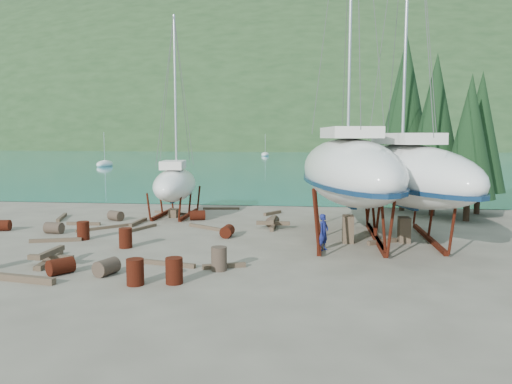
# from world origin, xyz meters

# --- Properties ---
(ground) EXTENTS (600.00, 600.00, 0.00)m
(ground) POSITION_xyz_m (0.00, 0.00, 0.00)
(ground) COLOR #5E574A
(ground) RESTS_ON ground
(bay_water) EXTENTS (700.00, 700.00, 0.00)m
(bay_water) POSITION_xyz_m (0.00, 315.00, 0.01)
(bay_water) COLOR #196E81
(bay_water) RESTS_ON ground
(far_hill) EXTENTS (800.00, 360.00, 110.00)m
(far_hill) POSITION_xyz_m (0.00, 320.00, 0.00)
(far_hill) COLOR #1F381C
(far_hill) RESTS_ON ground
(far_house_left) EXTENTS (6.60, 5.60, 5.60)m
(far_house_left) POSITION_xyz_m (-60.00, 190.00, 2.92)
(far_house_left) COLOR beige
(far_house_left) RESTS_ON ground
(far_house_center) EXTENTS (6.60, 5.60, 5.60)m
(far_house_center) POSITION_xyz_m (-20.00, 190.00, 2.92)
(far_house_center) COLOR beige
(far_house_center) RESTS_ON ground
(far_house_right) EXTENTS (6.60, 5.60, 5.60)m
(far_house_right) POSITION_xyz_m (30.00, 190.00, 2.92)
(far_house_right) COLOR beige
(far_house_right) RESTS_ON ground
(cypress_near_right) EXTENTS (3.60, 3.60, 10.00)m
(cypress_near_right) POSITION_xyz_m (12.50, 12.00, 5.79)
(cypress_near_right) COLOR black
(cypress_near_right) RESTS_ON ground
(cypress_mid_right) EXTENTS (3.06, 3.06, 8.50)m
(cypress_mid_right) POSITION_xyz_m (14.00, 10.00, 4.92)
(cypress_mid_right) COLOR black
(cypress_mid_right) RESTS_ON ground
(cypress_back_left) EXTENTS (4.14, 4.14, 11.50)m
(cypress_back_left) POSITION_xyz_m (11.00, 14.00, 6.66)
(cypress_back_left) COLOR black
(cypress_back_left) RESTS_ON ground
(cypress_far_right) EXTENTS (3.24, 3.24, 9.00)m
(cypress_far_right) POSITION_xyz_m (15.50, 13.00, 5.21)
(cypress_far_right) COLOR black
(cypress_far_right) RESTS_ON ground
(moored_boat_left) EXTENTS (2.00, 5.00, 6.05)m
(moored_boat_left) POSITION_xyz_m (-30.00, 60.00, 0.39)
(moored_boat_left) COLOR silver
(moored_boat_left) RESTS_ON ground
(moored_boat_mid) EXTENTS (2.00, 5.00, 6.05)m
(moored_boat_mid) POSITION_xyz_m (10.00, 80.00, 0.39)
(moored_boat_mid) COLOR silver
(moored_boat_mid) RESTS_ON ground
(moored_boat_far) EXTENTS (2.00, 5.00, 6.05)m
(moored_boat_far) POSITION_xyz_m (-8.00, 110.00, 0.39)
(moored_boat_far) COLOR silver
(moored_boat_far) RESTS_ON ground
(large_sailboat_near) EXTENTS (5.72, 13.60, 20.76)m
(large_sailboat_near) POSITION_xyz_m (6.76, 3.81, 3.34)
(large_sailboat_near) COLOR silver
(large_sailboat_near) RESTS_ON ground
(large_sailboat_far) EXTENTS (6.84, 12.74, 19.34)m
(large_sailboat_far) POSITION_xyz_m (9.37, 4.15, 3.16)
(large_sailboat_far) COLOR silver
(large_sailboat_far) RESTS_ON ground
(small_sailboat_shore) EXTENTS (3.45, 7.92, 12.25)m
(small_sailboat_shore) POSITION_xyz_m (-3.39, 9.77, 2.02)
(small_sailboat_shore) COLOR silver
(small_sailboat_shore) RESTS_ON ground
(worker) EXTENTS (0.62, 0.69, 1.59)m
(worker) POSITION_xyz_m (5.60, 1.37, 0.79)
(worker) COLOR navy
(worker) RESTS_ON ground
(drum_1) EXTENTS (0.82, 1.02, 0.58)m
(drum_1) POSITION_xyz_m (-2.10, -3.51, 0.29)
(drum_1) COLOR #2D2823
(drum_1) RESTS_ON ground
(drum_2) EXTENTS (0.97, 0.73, 0.58)m
(drum_2) POSITION_xyz_m (-11.08, 3.90, 0.29)
(drum_2) COLOR #511C0D
(drum_2) RESTS_ON ground
(drum_3) EXTENTS (0.58, 0.58, 0.88)m
(drum_3) POSITION_xyz_m (-0.66, -4.55, 0.44)
(drum_3) COLOR #511C0D
(drum_3) RESTS_ON ground
(drum_4) EXTENTS (1.02, 0.84, 0.58)m
(drum_4) POSITION_xyz_m (-1.68, 8.44, 0.29)
(drum_4) COLOR #511C0D
(drum_4) RESTS_ON ground
(drum_5) EXTENTS (0.58, 0.58, 0.88)m
(drum_5) POSITION_xyz_m (1.75, -2.43, 0.44)
(drum_5) COLOR #2D2823
(drum_5) RESTS_ON ground
(drum_6) EXTENTS (0.63, 0.91, 0.58)m
(drum_6) POSITION_xyz_m (0.96, 3.69, 0.29)
(drum_6) COLOR #511C0D
(drum_6) RESTS_ON ground
(drum_7) EXTENTS (0.58, 0.58, 0.88)m
(drum_7) POSITION_xyz_m (0.58, -4.24, 0.44)
(drum_7) COLOR #511C0D
(drum_7) RESTS_ON ground
(drum_8) EXTENTS (0.58, 0.58, 0.88)m
(drum_8) POSITION_xyz_m (-5.77, 2.25, 0.44)
(drum_8) COLOR #511C0D
(drum_8) RESTS_ON ground
(drum_9) EXTENTS (1.05, 0.93, 0.58)m
(drum_9) POSITION_xyz_m (-6.42, 7.73, 0.29)
(drum_9) COLOR #2D2823
(drum_9) RESTS_ON ground
(drum_11) EXTENTS (0.71, 0.96, 0.58)m
(drum_11) POSITION_xyz_m (2.91, 6.86, 0.29)
(drum_11) COLOR #2D2823
(drum_11) RESTS_ON ground
(drum_12) EXTENTS (0.98, 1.05, 0.58)m
(drum_12) POSITION_xyz_m (-3.77, -3.61, 0.29)
(drum_12) COLOR #511C0D
(drum_12) RESTS_ON ground
(drum_14) EXTENTS (0.58, 0.58, 0.88)m
(drum_14) POSITION_xyz_m (-3.09, 0.80, 0.44)
(drum_14) COLOR #511C0D
(drum_14) RESTS_ON ground
(drum_15) EXTENTS (0.94, 0.68, 0.58)m
(drum_15) POSITION_xyz_m (-7.96, 3.53, 0.29)
(drum_15) COLOR #2D2823
(drum_15) RESTS_ON ground
(timber_0) EXTENTS (2.46, 0.99, 0.14)m
(timber_0) POSITION_xyz_m (-3.90, 10.55, 0.07)
(timber_0) COLOR brown
(timber_0) RESTS_ON ground
(timber_1) EXTENTS (1.45, 1.10, 0.19)m
(timber_1) POSITION_xyz_m (8.30, 3.02, 0.10)
(timber_1) COLOR brown
(timber_1) RESTS_ON ground
(timber_2) EXTENTS (0.98, 2.50, 0.19)m
(timber_2) POSITION_xyz_m (-9.90, 7.94, 0.09)
(timber_2) COLOR brown
(timber_2) RESTS_ON ground
(timber_3) EXTENTS (0.55, 2.75, 0.15)m
(timber_3) POSITION_xyz_m (-5.16, -1.93, 0.07)
(timber_3) COLOR brown
(timber_3) RESTS_ON ground
(timber_4) EXTENTS (1.91, 0.24, 0.17)m
(timber_4) POSITION_xyz_m (-7.60, 6.04, 0.09)
(timber_4) COLOR brown
(timber_4) RESTS_ON ground
(timber_5) EXTENTS (2.72, 0.80, 0.16)m
(timber_5) POSITION_xyz_m (-0.54, -1.94, 0.08)
(timber_5) COLOR brown
(timber_5) RESTS_ON ground
(timber_6) EXTENTS (1.03, 1.44, 0.19)m
(timber_6) POSITION_xyz_m (2.55, 11.14, 0.10)
(timber_6) COLOR brown
(timber_6) RESTS_ON ground
(timber_7) EXTENTS (1.60, 0.72, 0.17)m
(timber_7) POSITION_xyz_m (1.87, -2.08, 0.09)
(timber_7) COLOR brown
(timber_7) RESTS_ON ground
(timber_8) EXTENTS (0.25, 2.28, 0.19)m
(timber_8) POSITION_xyz_m (-4.72, 6.80, 0.09)
(timber_8) COLOR brown
(timber_8) RESTS_ON ground
(timber_9) EXTENTS (2.47, 0.46, 0.15)m
(timber_9) POSITION_xyz_m (-1.10, 12.90, 0.08)
(timber_9) COLOR brown
(timber_9) RESTS_ON ground
(timber_10) EXTENTS (2.52, 1.78, 0.16)m
(timber_10) POSITION_xyz_m (-0.40, 5.62, 0.08)
(timber_10) COLOR brown
(timber_10) RESTS_ON ground
(timber_11) EXTENTS (0.96, 2.27, 0.15)m
(timber_11) POSITION_xyz_m (-3.91, 5.11, 0.08)
(timber_11) COLOR brown
(timber_11) RESTS_ON ground
(timber_12) EXTENTS (2.27, 0.86, 0.17)m
(timber_12) POSITION_xyz_m (-6.82, 1.60, 0.08)
(timber_12) COLOR brown
(timber_12) RESTS_ON ground
(timber_15) EXTENTS (2.25, 2.45, 0.15)m
(timber_15) POSITION_xyz_m (-5.92, 5.07, 0.07)
(timber_15) COLOR brown
(timber_15) RESTS_ON ground
(timber_16) EXTENTS (2.46, 0.65, 0.23)m
(timber_16) POSITION_xyz_m (-4.54, -4.68, 0.11)
(timber_16) COLOR brown
(timber_16) RESTS_ON ground
(timber_pile_fore) EXTENTS (1.80, 1.80, 0.60)m
(timber_pile_fore) POSITION_xyz_m (-4.78, -2.47, 0.30)
(timber_pile_fore) COLOR brown
(timber_pile_fore) RESTS_ON ground
(timber_pile_aft) EXTENTS (1.80, 1.80, 0.60)m
(timber_pile_aft) POSITION_xyz_m (3.00, 6.23, 0.30)
(timber_pile_aft) COLOR brown
(timber_pile_aft) RESTS_ON ground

